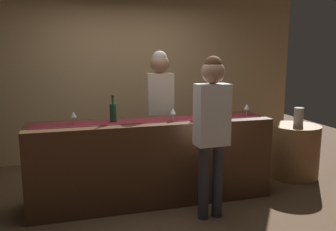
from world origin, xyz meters
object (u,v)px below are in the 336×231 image
object	(u,v)px
wine_bottle_green	(113,112)
round_side_table	(294,151)
wine_glass_near_customer	(173,112)
customer_sipping	(212,120)
bartender	(160,102)
wine_glass_mid_counter	(247,107)
wine_bottle_clear	(199,108)
wine_glass_far_end	(73,115)
vase_on_side_table	(299,116)

from	to	relation	value
wine_bottle_green	round_side_table	distance (m)	2.65
wine_glass_near_customer	customer_sipping	size ratio (longest dim) A/B	0.08
wine_bottle_green	wine_glass_near_customer	bearing A→B (deg)	-8.47
wine_glass_near_customer	bartender	size ratio (longest dim) A/B	0.08
wine_glass_mid_counter	customer_sipping	distance (m)	0.93
wine_bottle_clear	round_side_table	distance (m)	1.69
wine_glass_near_customer	round_side_table	size ratio (longest dim) A/B	0.19
wine_bottle_green	customer_sipping	world-z (taller)	customer_sipping
wine_glass_near_customer	round_side_table	xyz separation A→B (m)	(1.88, 0.32, -0.70)
bartender	wine_glass_far_end	bearing A→B (deg)	28.96
wine_glass_mid_counter	customer_sipping	xyz separation A→B (m)	(-0.72, -0.60, -0.02)
wine_glass_far_end	bartender	distance (m)	1.24
wine_glass_near_customer	vase_on_side_table	distance (m)	1.96
wine_glass_near_customer	wine_glass_far_end	distance (m)	1.10
customer_sipping	vase_on_side_table	distance (m)	1.89
bartender	round_side_table	xyz separation A→B (m)	(1.86, -0.33, -0.72)
wine_glass_mid_counter	round_side_table	bearing A→B (deg)	15.25
wine_bottle_clear	wine_glass_mid_counter	xyz separation A→B (m)	(0.62, -0.02, -0.01)
wine_bottle_clear	vase_on_side_table	distance (m)	1.60
wine_glass_near_customer	wine_glass_far_end	xyz separation A→B (m)	(-1.10, 0.10, 0.00)
wine_bottle_clear	wine_glass_mid_counter	size ratio (longest dim) A/B	2.10
wine_bottle_clear	wine_glass_far_end	xyz separation A→B (m)	(-1.45, 0.00, -0.01)
wine_bottle_green	customer_sipping	bearing A→B (deg)	-34.28
wine_glass_near_customer	bartender	xyz separation A→B (m)	(0.02, 0.65, 0.02)
customer_sipping	round_side_table	distance (m)	1.95
wine_glass_near_customer	bartender	bearing A→B (deg)	88.55
wine_bottle_green	customer_sipping	xyz separation A→B (m)	(0.92, -0.63, -0.02)
wine_bottle_green	round_side_table	xyz separation A→B (m)	(2.54, 0.22, -0.71)
wine_glass_near_customer	customer_sipping	distance (m)	0.59
bartender	wine_bottle_green	bearing A→B (deg)	41.31
round_side_table	wine_glass_mid_counter	bearing A→B (deg)	-164.75
customer_sipping	wine_glass_mid_counter	bearing A→B (deg)	36.88
round_side_table	vase_on_side_table	size ratio (longest dim) A/B	3.08
wine_bottle_green	bartender	bearing A→B (deg)	38.69
wine_glass_far_end	vase_on_side_table	bearing A→B (deg)	4.45
wine_bottle_clear	customer_sipping	bearing A→B (deg)	-99.05
wine_glass_mid_counter	vase_on_side_table	distance (m)	1.01
round_side_table	bartender	bearing A→B (deg)	169.91
round_side_table	wine_glass_near_customer	bearing A→B (deg)	-170.45
wine_glass_far_end	customer_sipping	xyz separation A→B (m)	(1.35, -0.63, -0.02)
vase_on_side_table	wine_bottle_green	bearing A→B (deg)	-174.89
wine_glass_near_customer	wine_bottle_clear	bearing A→B (deg)	14.58
wine_glass_mid_counter	wine_glass_far_end	distance (m)	2.07
wine_glass_near_customer	bartender	distance (m)	0.65
wine_glass_far_end	bartender	xyz separation A→B (m)	(1.11, 0.55, 0.02)
wine_bottle_green	wine_bottle_clear	xyz separation A→B (m)	(1.02, -0.01, 0.00)
wine_glass_mid_counter	round_side_table	xyz separation A→B (m)	(0.90, 0.25, -0.70)
wine_glass_mid_counter	customer_sipping	bearing A→B (deg)	-140.15
bartender	vase_on_side_table	world-z (taller)	bartender
wine_glass_far_end	bartender	world-z (taller)	bartender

